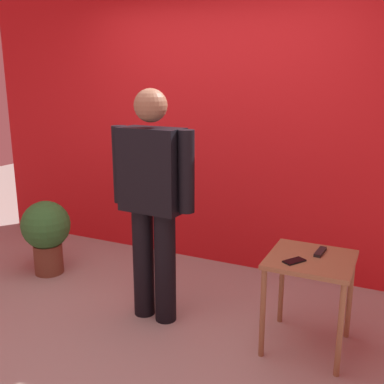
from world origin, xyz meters
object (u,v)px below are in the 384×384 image
at_px(potted_plant, 46,231).
at_px(cell_phone, 294,261).
at_px(standing_person, 153,195).
at_px(tv_remote, 320,252).
at_px(side_table, 310,272).

bearing_deg(potted_plant, cell_phone, -6.92).
height_order(standing_person, tv_remote, standing_person).
distance_m(side_table, tv_remote, 0.15).
relative_size(standing_person, cell_phone, 11.76).
relative_size(cell_phone, tv_remote, 0.85).
bearing_deg(standing_person, side_table, 4.94).
distance_m(cell_phone, potted_plant, 2.35).
xyz_separation_m(tv_remote, potted_plant, (-2.44, 0.07, -0.24)).
xyz_separation_m(standing_person, potted_plant, (-1.29, 0.26, -0.54)).
relative_size(side_table, potted_plant, 0.93).
height_order(standing_person, cell_phone, standing_person).
bearing_deg(side_table, standing_person, -175.06).
bearing_deg(standing_person, cell_phone, -1.08).
bearing_deg(tv_remote, cell_phone, -115.11).
xyz_separation_m(cell_phone, tv_remote, (0.12, 0.21, 0.01)).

